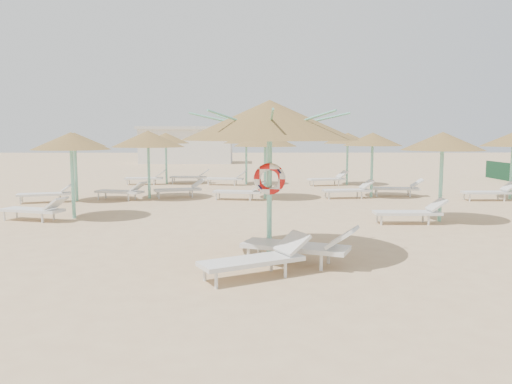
{
  "coord_description": "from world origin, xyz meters",
  "views": [
    {
      "loc": [
        -0.2,
        -10.03,
        2.58
      ],
      "look_at": [
        -0.1,
        1.0,
        1.3
      ],
      "focal_mm": 35.0,
      "sensor_mm": 36.0,
      "label": 1
    }
  ],
  "objects": [
    {
      "name": "ground",
      "position": [
        0.0,
        0.0,
        0.0
      ],
      "size": [
        120.0,
        120.0,
        0.0
      ],
      "primitive_type": "plane",
      "color": "tan",
      "rests_on": "ground"
    },
    {
      "name": "lounger_main_b",
      "position": [
        0.81,
        -0.36,
        0.39
      ],
      "size": [
        2.36,
        1.51,
        0.83
      ],
      "rotation": [
        0.0,
        0.0,
        -0.4
      ],
      "color": "silver",
      "rests_on": "ground"
    },
    {
      "name": "palapa_field",
      "position": [
        0.96,
        10.12,
        2.29
      ],
      "size": [
        20.42,
        13.81,
        2.72
      ],
      "color": "#76CDB1",
      "rests_on": "ground"
    },
    {
      "name": "lounger_main_a",
      "position": [
        -0.07,
        -1.23,
        0.36
      ],
      "size": [
        2.11,
        1.5,
        0.75
      ],
      "rotation": [
        0.0,
        0.0,
        0.48
      ],
      "color": "silver",
      "rests_on": "ground"
    },
    {
      "name": "service_hut",
      "position": [
        -6.0,
        35.0,
        1.64
      ],
      "size": [
        8.4,
        4.4,
        3.25
      ],
      "color": "silver",
      "rests_on": "ground"
    },
    {
      "name": "main_palapa",
      "position": [
        0.18,
        0.35,
        2.86
      ],
      "size": [
        3.66,
        3.66,
        3.28
      ],
      "color": "#76CDB1",
      "rests_on": "ground"
    }
  ]
}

